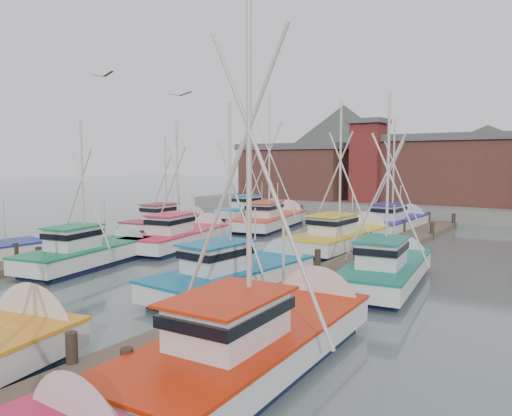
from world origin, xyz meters
The scene contains 20 objects.
ground centered at (0.00, 0.00, 0.00)m, with size 260.00×260.00×0.00m, color #4E5D5C.
dock_left centered at (-7.00, 4.04, 0.21)m, with size 2.30×46.00×1.50m.
dock_right centered at (7.00, 4.04, 0.21)m, with size 2.30×46.00×1.50m.
quay centered at (0.00, 37.00, 0.60)m, with size 44.00×16.00×1.20m, color gray.
shed_left centered at (-11.00, 35.00, 4.34)m, with size 12.72×8.48×6.20m.
shed_center centered at (6.00, 37.00, 4.69)m, with size 14.84×9.54×6.90m.
lookout_tower centered at (-2.00, 33.00, 5.55)m, with size 3.60×3.60×8.50m.
distant_hills centered at (-12.76, 122.59, 0.00)m, with size 175.00×140.00×42.00m.
boat_4 centered at (-4.69, 0.31, 0.68)m, with size 4.00×8.78×8.16m.
boat_5 centered at (4.71, 0.33, 0.68)m, with size 3.47×9.02×8.54m.
boat_7 centered at (9.52, -5.47, 0.70)m, with size 4.76×10.04×11.91m.
boat_8 centered at (-4.52, 7.25, 0.68)m, with size 4.26×9.52×8.71m.
boat_9 centered at (4.19, 12.56, 0.68)m, with size 4.04×10.04×9.97m.
boat_10 centered at (-10.00, 12.06, 0.68)m, with size 3.31×8.61×7.99m.
boat_11 centered at (9.58, 4.82, 0.68)m, with size 3.67×8.92×9.04m.
boat_12 centered at (-4.51, 18.16, 0.69)m, with size 4.81×10.58×11.71m.
boat_13 centered at (4.62, 21.51, 0.68)m, with size 3.86×9.62×9.55m.
boat_14 centered at (-9.49, 23.25, 0.68)m, with size 3.62×8.62×8.33m.
gull_near centered at (-1.89, -1.14, 9.35)m, with size 1.55×0.64×0.24m.
gull_far centered at (-0.80, 2.84, 8.83)m, with size 1.55×0.62×0.24m.
Camera 1 is at (16.53, -16.65, 5.49)m, focal length 35.00 mm.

